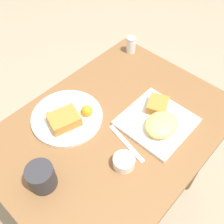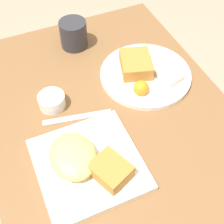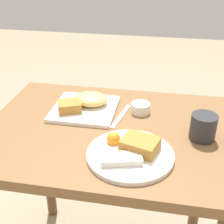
{
  "view_description": "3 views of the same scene",
  "coord_description": "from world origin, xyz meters",
  "px_view_note": "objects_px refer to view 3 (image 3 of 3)",
  "views": [
    {
      "loc": [
        -0.42,
        -0.38,
        1.54
      ],
      "look_at": [
        0.02,
        0.03,
        0.8
      ],
      "focal_mm": 42.0,
      "sensor_mm": 36.0,
      "label": 1
    },
    {
      "loc": [
        0.47,
        -0.2,
        1.42
      ],
      "look_at": [
        0.02,
        -0.0,
        0.8
      ],
      "focal_mm": 50.0,
      "sensor_mm": 36.0,
      "label": 2
    },
    {
      "loc": [
        -0.18,
        0.91,
        1.34
      ],
      "look_at": [
        -0.0,
        -0.02,
        0.81
      ],
      "focal_mm": 50.0,
      "sensor_mm": 36.0,
      "label": 3
    }
  ],
  "objects_px": {
    "plate_oval_far": "(131,152)",
    "coffee_mug": "(203,127)",
    "plate_square_near": "(85,105)",
    "sauce_ramekin": "(141,108)",
    "butter_knife": "(121,116)"
  },
  "relations": [
    {
      "from": "plate_oval_far",
      "to": "coffee_mug",
      "type": "bearing_deg",
      "value": -147.4
    },
    {
      "from": "plate_square_near",
      "to": "coffee_mug",
      "type": "distance_m",
      "value": 0.45
    },
    {
      "from": "sauce_ramekin",
      "to": "butter_knife",
      "type": "xyz_separation_m",
      "value": [
        0.07,
        0.05,
        -0.02
      ]
    },
    {
      "from": "butter_knife",
      "to": "plate_square_near",
      "type": "bearing_deg",
      "value": -90.65
    },
    {
      "from": "butter_knife",
      "to": "sauce_ramekin",
      "type": "bearing_deg",
      "value": 135.94
    },
    {
      "from": "plate_oval_far",
      "to": "butter_knife",
      "type": "distance_m",
      "value": 0.24
    },
    {
      "from": "sauce_ramekin",
      "to": "plate_square_near",
      "type": "bearing_deg",
      "value": 4.58
    },
    {
      "from": "plate_oval_far",
      "to": "coffee_mug",
      "type": "relative_size",
      "value": 3.05
    },
    {
      "from": "plate_square_near",
      "to": "butter_knife",
      "type": "xyz_separation_m",
      "value": [
        -0.14,
        0.03,
        -0.02
      ]
    },
    {
      "from": "coffee_mug",
      "to": "plate_square_near",
      "type": "bearing_deg",
      "value": -16.01
    },
    {
      "from": "plate_oval_far",
      "to": "butter_knife",
      "type": "height_order",
      "value": "plate_oval_far"
    },
    {
      "from": "butter_knife",
      "to": "coffee_mug",
      "type": "height_order",
      "value": "coffee_mug"
    },
    {
      "from": "plate_oval_far",
      "to": "sauce_ramekin",
      "type": "bearing_deg",
      "value": -90.1
    },
    {
      "from": "plate_oval_far",
      "to": "sauce_ramekin",
      "type": "relative_size",
      "value": 3.69
    },
    {
      "from": "coffee_mug",
      "to": "sauce_ramekin",
      "type": "bearing_deg",
      "value": -32.78
    }
  ]
}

